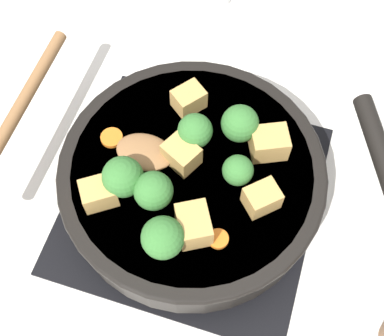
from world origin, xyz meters
TOP-DOWN VIEW (x-y plane):
  - ground_plane at (0.00, 0.00)m, footprint 2.40×2.40m
  - front_burner_grate at (0.00, 0.00)m, footprint 0.31×0.31m
  - skillet_pan at (0.00, -0.00)m, footprint 0.33×0.41m
  - wooden_spoon at (0.00, 0.16)m, footprint 0.26×0.21m
  - tofu_cube_center_large at (0.08, 0.03)m, footprint 0.05×0.04m
  - tofu_cube_near_handle at (-0.02, -0.09)m, footprint 0.05×0.05m
  - tofu_cube_east_chunk at (0.01, 0.01)m, footprint 0.04×0.05m
  - tofu_cube_west_chunk at (-0.07, 0.09)m, footprint 0.05×0.05m
  - tofu_cube_back_piece at (-0.07, -0.02)m, footprint 0.05×0.05m
  - tofu_cube_front_piece at (0.05, -0.08)m, footprint 0.05×0.05m
  - broccoli_floret_near_spoon at (0.00, -0.05)m, footprint 0.04×0.04m
  - broccoli_floret_center_top at (-0.05, 0.03)m, footprint 0.04×0.04m
  - broccoli_floret_east_rim at (0.03, 0.01)m, footprint 0.04×0.04m
  - broccoli_floret_west_rim at (-0.05, 0.06)m, footprint 0.05×0.05m
  - broccoli_floret_north_edge at (0.06, -0.04)m, footprint 0.04×0.04m
  - broccoli_floret_south_cluster at (-0.10, -0.00)m, footprint 0.05×0.05m
  - carrot_slice_orange_thin at (-0.07, -0.05)m, footprint 0.02×0.02m
  - carrot_slice_near_center at (0.01, 0.10)m, footprint 0.03×0.03m

SIDE VIEW (x-z plane):
  - ground_plane at x=0.00m, z-range 0.00..0.00m
  - front_burner_grate at x=0.00m, z-range 0.00..0.03m
  - skillet_pan at x=0.00m, z-range 0.03..0.09m
  - carrot_slice_orange_thin at x=-0.07m, z-range 0.09..0.09m
  - carrot_slice_near_center at x=0.01m, z-range 0.09..0.09m
  - wooden_spoon at x=0.00m, z-range 0.09..0.10m
  - tofu_cube_center_large at x=0.08m, z-range 0.09..0.11m
  - tofu_cube_near_handle at x=-0.02m, z-range 0.09..0.12m
  - tofu_cube_west_chunk at x=-0.07m, z-range 0.09..0.12m
  - tofu_cube_east_chunk at x=0.01m, z-range 0.09..0.12m
  - tofu_cube_front_piece at x=0.05m, z-range 0.09..0.12m
  - tofu_cube_back_piece at x=-0.07m, z-range 0.09..0.12m
  - broccoli_floret_near_spoon at x=0.00m, z-range 0.09..0.13m
  - broccoli_floret_east_rim at x=0.03m, z-range 0.09..0.14m
  - broccoli_floret_center_top at x=-0.05m, z-range 0.09..0.14m
  - broccoli_floret_north_edge at x=0.06m, z-range 0.09..0.14m
  - broccoli_floret_south_cluster at x=-0.10m, z-range 0.09..0.14m
  - broccoli_floret_west_rim at x=-0.05m, z-range 0.09..0.14m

